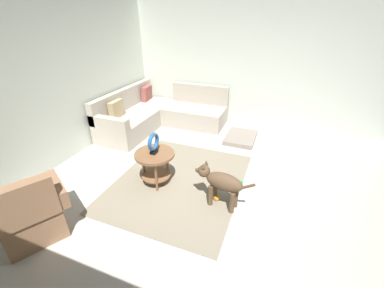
{
  "coord_description": "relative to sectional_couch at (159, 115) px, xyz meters",
  "views": [
    {
      "loc": [
        -2.7,
        -0.62,
        2.36
      ],
      "look_at": [
        0.45,
        0.6,
        0.55
      ],
      "focal_mm": 22.72,
      "sensor_mm": 36.0,
      "label": 1
    }
  ],
  "objects": [
    {
      "name": "wall_back",
      "position": [
        -1.99,
        0.92,
        1.06
      ],
      "size": [
        6.0,
        0.12,
        2.7
      ],
      "primitive_type": "cube",
      "color": "silver",
      "rests_on": "ground_plane"
    },
    {
      "name": "dog_bed_mat",
      "position": [
        -0.01,
        -1.94,
        -0.24
      ],
      "size": [
        0.8,
        0.6,
        0.09
      ],
      "primitive_type": "cube",
      "color": "gray",
      "rests_on": "ground_plane"
    },
    {
      "name": "armchair",
      "position": [
        -3.43,
        -0.17,
        0.03
      ],
      "size": [
        0.99,
        0.91,
        0.88
      ],
      "rotation": [
        0.0,
        0.0,
        -0.51
      ],
      "color": "#936B4C",
      "rests_on": "ground_plane"
    },
    {
      "name": "side_table",
      "position": [
        -1.98,
        -1.0,
        0.13
      ],
      "size": [
        0.6,
        0.6,
        0.54
      ],
      "color": "brown",
      "rests_on": "ground_plane"
    },
    {
      "name": "dog",
      "position": [
        -2.11,
        -2.06,
        0.09
      ],
      "size": [
        0.29,
        0.85,
        0.63
      ],
      "rotation": [
        0.0,
        0.0,
        6.14
      ],
      "color": "brown",
      "rests_on": "ground_plane"
    },
    {
      "name": "wall_right",
      "position": [
        0.95,
        -2.02,
        1.06
      ],
      "size": [
        0.12,
        6.0,
        2.7
      ],
      "primitive_type": "cube",
      "color": "silver",
      "rests_on": "ground_plane"
    },
    {
      "name": "sectional_couch",
      "position": [
        0.0,
        0.0,
        0.0
      ],
      "size": [
        2.2,
        2.25,
        0.88
      ],
      "color": "#B2A899",
      "rests_on": "ground_plane"
    },
    {
      "name": "ground_plane",
      "position": [
        -1.99,
        -2.02,
        -0.34
      ],
      "size": [
        6.0,
        6.0,
        0.1
      ],
      "primitive_type": "cube",
      "color": "#B7B2A8"
    },
    {
      "name": "dog_toy_rope",
      "position": [
        -1.55,
        -2.2,
        -0.26
      ],
      "size": [
        0.13,
        0.16,
        0.05
      ],
      "primitive_type": "cylinder",
      "rotation": [
        0.0,
        1.57,
        2.18
      ],
      "color": "green",
      "rests_on": "ground_plane"
    },
    {
      "name": "torus_sculpture",
      "position": [
        -1.98,
        -1.0,
        0.42
      ],
      "size": [
        0.28,
        0.08,
        0.33
      ],
      "color": "black",
      "rests_on": "side_table"
    },
    {
      "name": "area_rug",
      "position": [
        -1.84,
        -1.32,
        -0.28
      ],
      "size": [
        2.3,
        1.9,
        0.01
      ],
      "primitive_type": "cube",
      "color": "gray",
      "rests_on": "ground_plane"
    },
    {
      "name": "dog_toy_ball",
      "position": [
        -2.05,
        -2.0,
        -0.24
      ],
      "size": [
        0.09,
        0.09,
        0.09
      ],
      "primitive_type": "sphere",
      "color": "orange",
      "rests_on": "ground_plane"
    }
  ]
}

